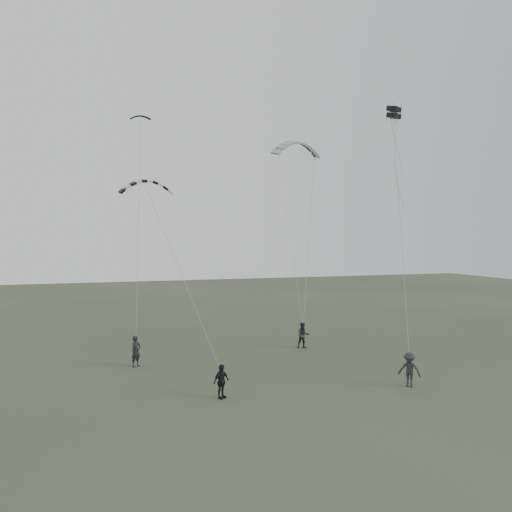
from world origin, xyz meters
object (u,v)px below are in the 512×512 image
object	(u,v)px
flyer_far	(409,370)
kite_pale_large	(297,142)
flyer_center	(221,381)
kite_box	(394,112)
kite_striped	(147,181)
flyer_right	(303,335)
kite_dark_small	(140,116)
flyer_left	(136,351)

from	to	relation	value
flyer_far	kite_pale_large	distance (m)	21.95
flyer_center	kite_box	distance (m)	21.07
kite_pale_large	kite_striped	xyz separation A→B (m)	(-13.15, -7.97, -4.57)
flyer_center	flyer_far	distance (m)	10.20
kite_box	kite_pale_large	bearing A→B (deg)	79.45
flyer_right	kite_dark_small	size ratio (longest dim) A/B	1.25
kite_dark_small	kite_striped	xyz separation A→B (m)	(-0.32, -7.13, -5.55)
flyer_center	flyer_far	bearing A→B (deg)	-38.23
flyer_right	kite_dark_small	world-z (taller)	kite_dark_small
kite_box	kite_striped	bearing A→B (deg)	146.53
flyer_left	kite_box	xyz separation A→B (m)	(16.76, -2.60, 15.47)
flyer_left	flyer_far	distance (m)	16.33
flyer_right	flyer_far	distance (m)	10.61
flyer_right	kite_striped	bearing A→B (deg)	-156.66
flyer_center	kite_pale_large	bearing A→B (deg)	24.07
kite_pale_large	kite_box	distance (m)	10.01
kite_dark_small	kite_striped	bearing A→B (deg)	-80.13
flyer_center	kite_box	size ratio (longest dim) A/B	2.27
kite_dark_small	kite_box	size ratio (longest dim) A/B	2.00
flyer_center	kite_striped	bearing A→B (deg)	82.62
flyer_far	kite_pale_large	world-z (taller)	kite_pale_large
kite_pale_large	kite_box	xyz separation A→B (m)	(2.98, -9.55, 0.40)
flyer_center	kite_striped	xyz separation A→B (m)	(-2.90, 6.66, 10.61)
kite_striped	kite_box	world-z (taller)	kite_box
flyer_center	kite_box	xyz separation A→B (m)	(13.23, 5.08, 15.58)
kite_dark_small	flyer_right	bearing A→B (deg)	-10.19
flyer_center	flyer_left	bearing A→B (deg)	83.76
kite_pale_large	kite_striped	bearing A→B (deg)	-156.60
flyer_right	kite_dark_small	xyz separation A→B (m)	(-11.07, 4.61, 16.07)
flyer_left	kite_box	size ratio (longest dim) A/B	2.56
kite_dark_small	kite_box	bearing A→B (deg)	-16.45
kite_striped	flyer_right	bearing A→B (deg)	11.60
kite_dark_small	kite_striped	size ratio (longest dim) A/B	0.47
flyer_far	flyer_left	bearing A→B (deg)	-164.72
kite_dark_small	kite_pale_large	world-z (taller)	kite_dark_small
kite_striped	kite_box	distance (m)	16.96
flyer_left	flyer_far	size ratio (longest dim) A/B	1.04
kite_dark_small	flyer_center	bearing A→B (deg)	-66.99
flyer_left	flyer_center	size ratio (longest dim) A/B	1.13
flyer_left	kite_pale_large	bearing A→B (deg)	-11.26
flyer_left	kite_box	world-z (taller)	kite_box
flyer_right	flyer_far	xyz separation A→B (m)	(1.63, -10.49, -0.01)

